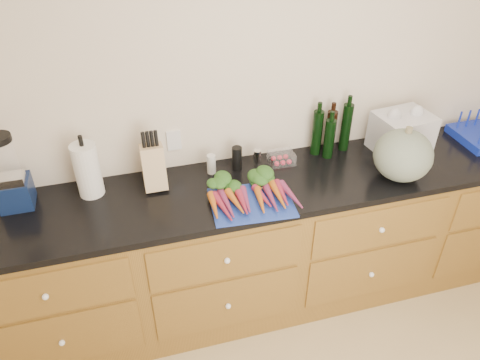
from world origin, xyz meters
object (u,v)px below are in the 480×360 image
object	(u,v)px
cutting_board	(252,203)
paper_towel	(87,170)
carrots	(249,193)
blender_appliance	(10,176)
tomato_box	(281,158)
knife_block	(154,167)
squash	(403,155)

from	to	relation	value
cutting_board	paper_towel	xyz separation A→B (m)	(-0.81, 0.32, 0.15)
carrots	blender_appliance	xyz separation A→B (m)	(-1.18, 0.27, 0.14)
blender_appliance	paper_towel	bearing A→B (deg)	0.34
cutting_board	tomato_box	xyz separation A→B (m)	(0.28, 0.33, 0.03)
blender_appliance	knife_block	world-z (taller)	blender_appliance
tomato_box	paper_towel	bearing A→B (deg)	-179.48
squash	knife_block	distance (m)	1.38
paper_towel	tomato_box	xyz separation A→B (m)	(1.09, 0.01, -0.12)
knife_block	tomato_box	xyz separation A→B (m)	(0.75, 0.03, -0.09)
carrots	blender_appliance	distance (m)	1.22
carrots	squash	xyz separation A→B (m)	(0.88, -0.03, 0.11)
squash	blender_appliance	world-z (taller)	blender_appliance
squash	knife_block	world-z (taller)	squash
paper_towel	knife_block	size ratio (longest dim) A/B	1.24
squash	tomato_box	xyz separation A→B (m)	(-0.59, 0.32, -0.11)
blender_appliance	knife_block	size ratio (longest dim) A/B	1.70
cutting_board	squash	distance (m)	0.89
cutting_board	tomato_box	bearing A→B (deg)	49.28
cutting_board	squash	xyz separation A→B (m)	(0.88, 0.01, 0.14)
cutting_board	paper_towel	size ratio (longest dim) A/B	1.42
squash	blender_appliance	distance (m)	2.09
blender_appliance	tomato_box	distance (m)	1.48
blender_appliance	paper_towel	world-z (taller)	blender_appliance
carrots	squash	distance (m)	0.89
squash	paper_towel	world-z (taller)	paper_towel
carrots	squash	size ratio (longest dim) A/B	1.38
paper_towel	knife_block	distance (m)	0.34
carrots	blender_appliance	bearing A→B (deg)	166.94
cutting_board	carrots	size ratio (longest dim) A/B	0.96
carrots	tomato_box	distance (m)	0.40
carrots	knife_block	size ratio (longest dim) A/B	1.83
blender_appliance	knife_block	distance (m)	0.72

